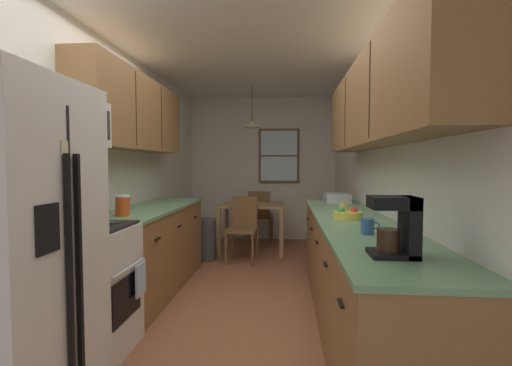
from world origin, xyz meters
The scene contains 25 objects.
ground_plane centered at (0.00, 1.00, 0.00)m, with size 12.00×12.00×0.00m, color #995B3D.
wall_left centered at (-1.35, 1.00, 1.27)m, with size 0.10×9.00×2.55m, color silver.
wall_right centered at (1.35, 1.00, 1.27)m, with size 0.10×9.00×2.55m, color silver.
wall_back centered at (0.00, 3.65, 1.27)m, with size 4.40×0.10×2.55m, color silver.
ceiling_slab centered at (0.00, 1.00, 2.59)m, with size 4.40×9.00×0.08m, color white.
refrigerator centered at (-0.96, -1.17, 0.89)m, with size 0.71×0.78×1.78m.
stove_range centered at (-0.99, -0.46, 0.47)m, with size 0.66×0.61×1.10m.
microwave_over_range centered at (-1.11, -0.46, 1.65)m, with size 0.39×0.62×0.34m.
counter_left centered at (-1.00, 0.84, 0.45)m, with size 0.64×1.99×0.90m.
upper_cabinets_left centered at (-1.14, 0.79, 1.88)m, with size 0.33×2.07×0.75m.
counter_right centered at (1.00, 0.15, 0.45)m, with size 0.64×3.31×0.90m.
upper_cabinets_right centered at (1.14, 0.10, 1.84)m, with size 0.33×2.99×0.69m.
dining_table centered at (-0.10, 2.66, 0.62)m, with size 0.98×0.77×0.74m.
dining_chair_near centered at (-0.17, 2.07, 0.50)m, with size 0.43×0.43×0.90m.
dining_chair_far centered at (-0.02, 3.26, 0.50)m, with size 0.42×0.42×0.90m.
pendant_light centered at (-0.10, 2.66, 1.97)m, with size 0.25×0.25×0.63m.
back_window centered at (0.30, 3.58, 1.51)m, with size 0.72×0.05×0.97m.
trash_bin centered at (-0.70, 2.10, 0.29)m, with size 0.29×0.29×0.58m, color #3F3F42.
storage_canister centered at (-1.00, 0.18, 0.99)m, with size 0.12×0.12×0.18m.
dish_towel centered at (-0.64, -0.31, 0.50)m, with size 0.02×0.16×0.24m, color silver.
coffee_maker centered at (0.98, -1.05, 1.05)m, with size 0.22×0.18×0.29m.
mug_by_coffeemaker centered at (0.98, 0.59, 0.95)m, with size 0.11×0.07×0.09m.
mug_spare centered at (0.96, -0.49, 0.95)m, with size 0.12×0.08×0.10m.
fruit_bowl centered at (0.94, 0.16, 0.94)m, with size 0.24×0.24×0.09m.
dish_rack centered at (1.04, 1.52, 0.95)m, with size 0.28×0.34×0.10m, color silver.
Camera 1 is at (0.43, -2.83, 1.35)m, focal length 25.06 mm.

